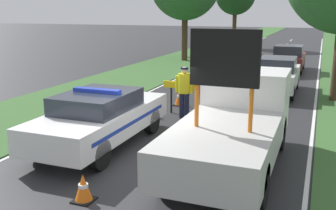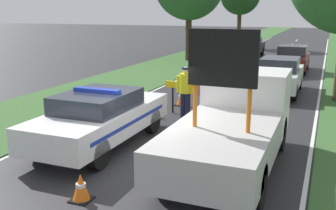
{
  "view_description": "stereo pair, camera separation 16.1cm",
  "coord_description": "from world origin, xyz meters",
  "px_view_note": "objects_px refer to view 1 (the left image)",
  "views": [
    {
      "loc": [
        3.61,
        -8.11,
        3.63
      ],
      "look_at": [
        -0.18,
        1.6,
        1.1
      ],
      "focal_mm": 42.0,
      "sensor_mm": 36.0,
      "label": 1
    },
    {
      "loc": [
        3.76,
        -8.05,
        3.63
      ],
      "look_at": [
        -0.18,
        1.6,
        1.1
      ],
      "focal_mm": 42.0,
      "sensor_mm": 36.0,
      "label": 2
    }
  ],
  "objects_px": {
    "police_car": "(101,117)",
    "queued_car_wagon_maroon": "(288,58)",
    "traffic_cone_near_truck": "(83,188)",
    "police_officer": "(184,88)",
    "queued_car_sedan_black": "(246,47)",
    "pedestrian_civilian": "(207,92)",
    "road_barrier": "(201,89)",
    "work_truck": "(235,122)",
    "queued_car_van_white": "(277,75)",
    "traffic_cone_lane_edge": "(152,108)",
    "traffic_cone_near_police": "(180,97)",
    "traffic_cone_centre_front": "(134,98)",
    "traffic_cone_behind_barrier": "(201,123)"
  },
  "relations": [
    {
      "from": "police_officer",
      "to": "queued_car_van_white",
      "type": "distance_m",
      "value": 6.03
    },
    {
      "from": "traffic_cone_near_police",
      "to": "traffic_cone_behind_barrier",
      "type": "distance_m",
      "value": 3.65
    },
    {
      "from": "road_barrier",
      "to": "traffic_cone_behind_barrier",
      "type": "height_order",
      "value": "road_barrier"
    },
    {
      "from": "traffic_cone_near_police",
      "to": "queued_car_sedan_black",
      "type": "bearing_deg",
      "value": 92.19
    },
    {
      "from": "police_car",
      "to": "traffic_cone_lane_edge",
      "type": "height_order",
      "value": "police_car"
    },
    {
      "from": "traffic_cone_lane_edge",
      "to": "queued_car_wagon_maroon",
      "type": "distance_m",
      "value": 13.15
    },
    {
      "from": "traffic_cone_near_police",
      "to": "queued_car_van_white",
      "type": "xyz_separation_m",
      "value": [
        3.23,
        3.77,
        0.5
      ]
    },
    {
      "from": "work_truck",
      "to": "traffic_cone_centre_front",
      "type": "height_order",
      "value": "work_truck"
    },
    {
      "from": "pedestrian_civilian",
      "to": "traffic_cone_centre_front",
      "type": "bearing_deg",
      "value": 137.7
    },
    {
      "from": "work_truck",
      "to": "traffic_cone_lane_edge",
      "type": "bearing_deg",
      "value": -41.38
    },
    {
      "from": "police_car",
      "to": "queued_car_sedan_black",
      "type": "relative_size",
      "value": 1.26
    },
    {
      "from": "road_barrier",
      "to": "traffic_cone_centre_front",
      "type": "relative_size",
      "value": 5.45
    },
    {
      "from": "police_car",
      "to": "traffic_cone_near_police",
      "type": "bearing_deg",
      "value": 81.62
    },
    {
      "from": "work_truck",
      "to": "queued_car_van_white",
      "type": "bearing_deg",
      "value": -89.43
    },
    {
      "from": "traffic_cone_lane_edge",
      "to": "work_truck",
      "type": "bearing_deg",
      "value": -42.02
    },
    {
      "from": "police_car",
      "to": "road_barrier",
      "type": "distance_m",
      "value": 4.31
    },
    {
      "from": "work_truck",
      "to": "queued_car_wagon_maroon",
      "type": "height_order",
      "value": "work_truck"
    },
    {
      "from": "police_officer",
      "to": "queued_car_van_white",
      "type": "xyz_separation_m",
      "value": [
        2.46,
        5.5,
        -0.24
      ]
    },
    {
      "from": "police_car",
      "to": "traffic_cone_near_truck",
      "type": "distance_m",
      "value": 3.31
    },
    {
      "from": "traffic_cone_near_truck",
      "to": "traffic_cone_behind_barrier",
      "type": "relative_size",
      "value": 0.87
    },
    {
      "from": "traffic_cone_near_police",
      "to": "queued_car_wagon_maroon",
      "type": "relative_size",
      "value": 0.15
    },
    {
      "from": "police_car",
      "to": "road_barrier",
      "type": "relative_size",
      "value": 1.78
    },
    {
      "from": "traffic_cone_near_police",
      "to": "queued_car_sedan_black",
      "type": "relative_size",
      "value": 0.16
    },
    {
      "from": "queued_car_sedan_black",
      "to": "traffic_cone_behind_barrier",
      "type": "bearing_deg",
      "value": 96.79
    },
    {
      "from": "police_car",
      "to": "traffic_cone_near_truck",
      "type": "bearing_deg",
      "value": -68.83
    },
    {
      "from": "queued_car_wagon_maroon",
      "to": "traffic_cone_behind_barrier",
      "type": "bearing_deg",
      "value": 84.47
    },
    {
      "from": "traffic_cone_behind_barrier",
      "to": "queued_car_van_white",
      "type": "height_order",
      "value": "queued_car_van_white"
    },
    {
      "from": "police_car",
      "to": "traffic_cone_centre_front",
      "type": "distance_m",
      "value": 4.79
    },
    {
      "from": "traffic_cone_centre_front",
      "to": "traffic_cone_behind_barrier",
      "type": "height_order",
      "value": "traffic_cone_behind_barrier"
    },
    {
      "from": "traffic_cone_near_police",
      "to": "traffic_cone_centre_front",
      "type": "xyz_separation_m",
      "value": [
        -1.69,
        -0.58,
        -0.07
      ]
    },
    {
      "from": "queued_car_van_white",
      "to": "traffic_cone_near_truck",
      "type": "bearing_deg",
      "value": 79.02
    },
    {
      "from": "traffic_cone_near_truck",
      "to": "traffic_cone_lane_edge",
      "type": "relative_size",
      "value": 0.93
    },
    {
      "from": "traffic_cone_near_truck",
      "to": "queued_car_van_white",
      "type": "distance_m",
      "value": 12.15
    },
    {
      "from": "traffic_cone_near_truck",
      "to": "police_officer",
      "type": "bearing_deg",
      "value": 91.31
    },
    {
      "from": "traffic_cone_centre_front",
      "to": "queued_car_wagon_maroon",
      "type": "relative_size",
      "value": 0.12
    },
    {
      "from": "pedestrian_civilian",
      "to": "road_barrier",
      "type": "bearing_deg",
      "value": 99.2
    },
    {
      "from": "queued_car_van_white",
      "to": "queued_car_wagon_maroon",
      "type": "bearing_deg",
      "value": -89.36
    },
    {
      "from": "queued_car_van_white",
      "to": "traffic_cone_near_police",
      "type": "bearing_deg",
      "value": 49.36
    },
    {
      "from": "police_officer",
      "to": "queued_car_van_white",
      "type": "relative_size",
      "value": 0.42
    },
    {
      "from": "queued_car_wagon_maroon",
      "to": "traffic_cone_near_police",
      "type": "bearing_deg",
      "value": 73.63
    },
    {
      "from": "work_truck",
      "to": "traffic_cone_lane_edge",
      "type": "distance_m",
      "value": 4.85
    },
    {
      "from": "queued_car_wagon_maroon",
      "to": "queued_car_sedan_black",
      "type": "bearing_deg",
      "value": -61.13
    },
    {
      "from": "pedestrian_civilian",
      "to": "traffic_cone_behind_barrier",
      "type": "bearing_deg",
      "value": -101.13
    },
    {
      "from": "police_car",
      "to": "traffic_cone_behind_barrier",
      "type": "bearing_deg",
      "value": 38.16
    },
    {
      "from": "traffic_cone_behind_barrier",
      "to": "queued_car_sedan_black",
      "type": "distance_m",
      "value": 21.02
    },
    {
      "from": "police_car",
      "to": "traffic_cone_near_truck",
      "type": "height_order",
      "value": "police_car"
    },
    {
      "from": "police_car",
      "to": "queued_car_wagon_maroon",
      "type": "xyz_separation_m",
      "value": [
        3.6,
        15.91,
        -0.0
      ]
    },
    {
      "from": "traffic_cone_near_truck",
      "to": "work_truck",
      "type": "bearing_deg",
      "value": 52.61
    },
    {
      "from": "police_car",
      "to": "queued_car_wagon_maroon",
      "type": "height_order",
      "value": "police_car"
    },
    {
      "from": "traffic_cone_centre_front",
      "to": "traffic_cone_lane_edge",
      "type": "distance_m",
      "value": 1.91
    }
  ]
}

